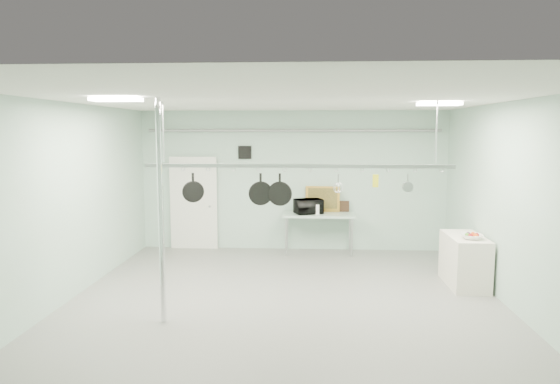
# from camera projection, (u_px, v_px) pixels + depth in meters

# --- Properties ---
(floor) EXTENTS (8.00, 8.00, 0.00)m
(floor) POSITION_uv_depth(u_px,v_px,m) (283.00, 309.00, 7.70)
(floor) COLOR gray
(floor) RESTS_ON ground
(ceiling) EXTENTS (7.00, 8.00, 0.02)m
(ceiling) POSITION_uv_depth(u_px,v_px,m) (284.00, 100.00, 7.31)
(ceiling) COLOR silver
(ceiling) RESTS_ON back_wall
(back_wall) EXTENTS (7.00, 0.02, 3.20)m
(back_wall) POSITION_uv_depth(u_px,v_px,m) (293.00, 181.00, 11.46)
(back_wall) COLOR #A9CBBE
(back_wall) RESTS_ON floor
(right_wall) EXTENTS (0.02, 8.00, 3.20)m
(right_wall) POSITION_uv_depth(u_px,v_px,m) (521.00, 209.00, 7.30)
(right_wall) COLOR #A9CBBE
(right_wall) RESTS_ON floor
(door) EXTENTS (1.10, 0.10, 2.20)m
(door) POSITION_uv_depth(u_px,v_px,m) (194.00, 204.00, 11.62)
(door) COLOR silver
(door) RESTS_ON floor
(wall_vent) EXTENTS (0.30, 0.04, 0.30)m
(wall_vent) POSITION_uv_depth(u_px,v_px,m) (245.00, 152.00, 11.43)
(wall_vent) COLOR black
(wall_vent) RESTS_ON back_wall
(conduit_pipe) EXTENTS (6.60, 0.07, 0.07)m
(conduit_pipe) POSITION_uv_depth(u_px,v_px,m) (293.00, 130.00, 11.23)
(conduit_pipe) COLOR gray
(conduit_pipe) RESTS_ON back_wall
(chrome_pole) EXTENTS (0.08, 0.08, 3.20)m
(chrome_pole) POSITION_uv_depth(u_px,v_px,m) (161.00, 212.00, 7.01)
(chrome_pole) COLOR silver
(chrome_pole) RESTS_ON floor
(prep_table) EXTENTS (1.60, 0.70, 0.91)m
(prep_table) POSITION_uv_depth(u_px,v_px,m) (319.00, 217.00, 11.13)
(prep_table) COLOR #A2BFAF
(prep_table) RESTS_ON floor
(side_cabinet) EXTENTS (0.60, 1.20, 0.90)m
(side_cabinet) POSITION_uv_depth(u_px,v_px,m) (465.00, 261.00, 8.85)
(side_cabinet) COLOR silver
(side_cabinet) RESTS_ON floor
(pot_rack) EXTENTS (4.80, 0.06, 1.00)m
(pot_rack) POSITION_uv_depth(u_px,v_px,m) (297.00, 164.00, 7.72)
(pot_rack) COLOR #B7B7BC
(pot_rack) RESTS_ON ceiling
(light_panel_left) EXTENTS (0.65, 0.30, 0.05)m
(light_panel_left) POSITION_uv_depth(u_px,v_px,m) (116.00, 99.00, 6.66)
(light_panel_left) COLOR white
(light_panel_left) RESTS_ON ceiling
(light_panel_right) EXTENTS (0.65, 0.30, 0.05)m
(light_panel_right) POSITION_uv_depth(u_px,v_px,m) (439.00, 104.00, 7.77)
(light_panel_right) COLOR white
(light_panel_right) RESTS_ON ceiling
(microwave) EXTENTS (0.69, 0.59, 0.33)m
(microwave) POSITION_uv_depth(u_px,v_px,m) (308.00, 206.00, 11.11)
(microwave) COLOR black
(microwave) RESTS_ON prep_table
(coffee_canister) EXTENTS (0.21, 0.21, 0.23)m
(coffee_canister) POSITION_uv_depth(u_px,v_px,m) (316.00, 209.00, 11.04)
(coffee_canister) COLOR white
(coffee_canister) RESTS_ON prep_table
(painting_large) EXTENTS (0.79, 0.19, 0.58)m
(painting_large) POSITION_uv_depth(u_px,v_px,m) (323.00, 199.00, 11.38)
(painting_large) COLOR #BC8832
(painting_large) RESTS_ON prep_table
(painting_small) EXTENTS (0.30, 0.09, 0.25)m
(painting_small) POSITION_uv_depth(u_px,v_px,m) (343.00, 206.00, 11.37)
(painting_small) COLOR black
(painting_small) RESTS_ON prep_table
(fruit_bowl) EXTENTS (0.38, 0.38, 0.09)m
(fruit_bowl) POSITION_uv_depth(u_px,v_px,m) (472.00, 237.00, 8.52)
(fruit_bowl) COLOR white
(fruit_bowl) RESTS_ON side_cabinet
(skillet_left) EXTENTS (0.34, 0.16, 0.47)m
(skillet_left) POSITION_uv_depth(u_px,v_px,m) (193.00, 188.00, 7.86)
(skillet_left) COLOR black
(skillet_left) RESTS_ON pot_rack
(skillet_mid) EXTENTS (0.38, 0.13, 0.51)m
(skillet_mid) POSITION_uv_depth(u_px,v_px,m) (261.00, 189.00, 7.80)
(skillet_mid) COLOR black
(skillet_mid) RESTS_ON pot_rack
(skillet_right) EXTENTS (0.38, 0.10, 0.51)m
(skillet_right) POSITION_uv_depth(u_px,v_px,m) (280.00, 190.00, 7.78)
(skillet_right) COLOR black
(skillet_right) RESTS_ON pot_rack
(whisk) EXTENTS (0.18, 0.18, 0.32)m
(whisk) POSITION_uv_depth(u_px,v_px,m) (338.00, 184.00, 7.72)
(whisk) COLOR #AAA9AE
(whisk) RESTS_ON pot_rack
(grater) EXTENTS (0.09, 0.02, 0.22)m
(grater) POSITION_uv_depth(u_px,v_px,m) (376.00, 181.00, 7.68)
(grater) COLOR yellow
(grater) RESTS_ON pot_rack
(saucepan) EXTENTS (0.17, 0.11, 0.28)m
(saucepan) POSITION_uv_depth(u_px,v_px,m) (408.00, 183.00, 7.65)
(saucepan) COLOR silver
(saucepan) RESTS_ON pot_rack
(fruit_cluster) EXTENTS (0.24, 0.24, 0.09)m
(fruit_cluster) POSITION_uv_depth(u_px,v_px,m) (472.00, 234.00, 8.52)
(fruit_cluster) COLOR #A80F11
(fruit_cluster) RESTS_ON fruit_bowl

